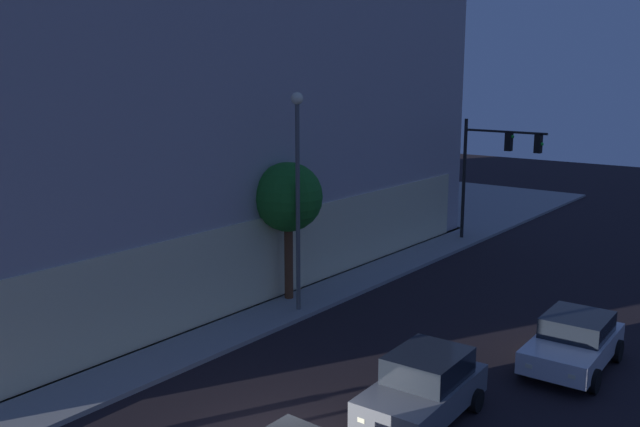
{
  "coord_description": "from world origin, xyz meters",
  "views": [
    {
      "loc": [
        -10.97,
        -9.56,
        8.71
      ],
      "look_at": [
        5.27,
        3.04,
        4.56
      ],
      "focal_mm": 38.5,
      "sensor_mm": 36.0,
      "label": 1
    }
  ],
  "objects_px": {
    "sidewalk_tree": "(288,198)",
    "car_grey": "(424,387)",
    "traffic_light_far_corner": "(494,158)",
    "street_lamp_sidewalk": "(298,176)",
    "car_white": "(574,341)",
    "modern_building": "(54,57)"
  },
  "relations": [
    {
      "from": "modern_building",
      "to": "traffic_light_far_corner",
      "type": "xyz_separation_m",
      "value": [
        12.82,
        -18.7,
        -5.08
      ]
    },
    {
      "from": "car_grey",
      "to": "street_lamp_sidewalk",
      "type": "bearing_deg",
      "value": 61.14
    },
    {
      "from": "street_lamp_sidewalk",
      "to": "sidewalk_tree",
      "type": "xyz_separation_m",
      "value": [
        0.8,
        1.14,
        -1.04
      ]
    },
    {
      "from": "sidewalk_tree",
      "to": "car_grey",
      "type": "distance_m",
      "value": 10.65
    },
    {
      "from": "street_lamp_sidewalk",
      "to": "sidewalk_tree",
      "type": "height_order",
      "value": "street_lamp_sidewalk"
    },
    {
      "from": "traffic_light_far_corner",
      "to": "street_lamp_sidewalk",
      "type": "bearing_deg",
      "value": 175.21
    },
    {
      "from": "traffic_light_far_corner",
      "to": "sidewalk_tree",
      "type": "height_order",
      "value": "traffic_light_far_corner"
    },
    {
      "from": "traffic_light_far_corner",
      "to": "car_white",
      "type": "xyz_separation_m",
      "value": [
        -12.92,
        -8.48,
        -3.75
      ]
    },
    {
      "from": "traffic_light_far_corner",
      "to": "car_grey",
      "type": "distance_m",
      "value": 19.95
    },
    {
      "from": "modern_building",
      "to": "street_lamp_sidewalk",
      "type": "xyz_separation_m",
      "value": [
        -1.46,
        -17.51,
        -4.49
      ]
    },
    {
      "from": "street_lamp_sidewalk",
      "to": "sidewalk_tree",
      "type": "relative_size",
      "value": 1.49
    },
    {
      "from": "traffic_light_far_corner",
      "to": "car_grey",
      "type": "relative_size",
      "value": 1.55
    },
    {
      "from": "sidewalk_tree",
      "to": "car_grey",
      "type": "bearing_deg",
      "value": -119.7
    },
    {
      "from": "car_white",
      "to": "street_lamp_sidewalk",
      "type": "bearing_deg",
      "value": 98.02
    },
    {
      "from": "sidewalk_tree",
      "to": "street_lamp_sidewalk",
      "type": "bearing_deg",
      "value": -124.97
    },
    {
      "from": "traffic_light_far_corner",
      "to": "street_lamp_sidewalk",
      "type": "xyz_separation_m",
      "value": [
        -14.28,
        1.2,
        0.59
      ]
    },
    {
      "from": "traffic_light_far_corner",
      "to": "car_white",
      "type": "bearing_deg",
      "value": -146.71
    },
    {
      "from": "modern_building",
      "to": "traffic_light_far_corner",
      "type": "relative_size",
      "value": 5.06
    },
    {
      "from": "street_lamp_sidewalk",
      "to": "car_white",
      "type": "bearing_deg",
      "value": -81.98
    },
    {
      "from": "traffic_light_far_corner",
      "to": "car_grey",
      "type": "bearing_deg",
      "value": -160.73
    },
    {
      "from": "modern_building",
      "to": "street_lamp_sidewalk",
      "type": "relative_size",
      "value": 4.02
    },
    {
      "from": "street_lamp_sidewalk",
      "to": "car_grey",
      "type": "bearing_deg",
      "value": -118.86
    }
  ]
}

